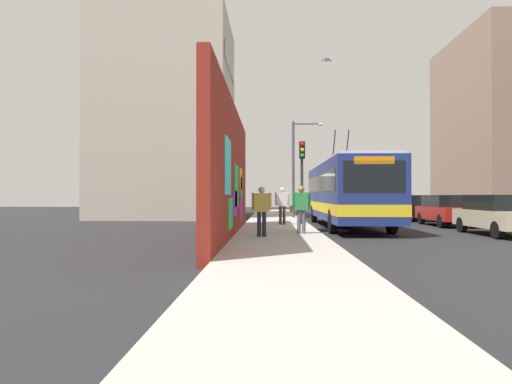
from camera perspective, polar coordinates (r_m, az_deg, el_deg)
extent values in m
plane|color=#232326|center=(20.46, 7.28, -4.81)|extent=(80.00, 80.00, 0.00)
cube|color=#ADA8A0|center=(20.36, 2.78, -4.62)|extent=(48.00, 3.20, 0.15)
cube|color=maroon|center=(16.08, -3.23, 2.59)|extent=(13.37, 0.30, 4.81)
cube|color=green|center=(14.08, -3.30, -2.79)|extent=(1.40, 0.02, 0.99)
cube|color=#33D8E5|center=(13.26, -3.62, 3.31)|extent=(1.75, 0.02, 1.69)
cube|color=green|center=(16.58, -2.52, 0.79)|extent=(1.68, 0.02, 1.55)
cube|color=#8C19D8|center=(18.94, -1.97, -2.06)|extent=(0.85, 0.02, 1.05)
cube|color=green|center=(19.21, -1.92, 0.73)|extent=(0.93, 0.02, 0.83)
cube|color=yellow|center=(19.12, -1.94, 1.69)|extent=(1.43, 0.02, 0.89)
cube|color=#8C19D8|center=(15.85, -2.72, -1.51)|extent=(1.88, 0.02, 0.94)
cube|color=#B2A899|center=(32.19, -11.38, 9.16)|extent=(8.50, 8.79, 13.86)
cube|color=black|center=(31.15, -3.43, 4.78)|extent=(7.22, 0.04, 1.10)
cube|color=black|center=(31.61, -3.43, 10.57)|extent=(7.22, 0.04, 1.10)
cube|color=black|center=(32.37, -3.43, 16.14)|extent=(7.22, 0.04, 1.10)
cube|color=gray|center=(41.10, 29.52, 7.45)|extent=(11.55, 7.94, 14.34)
cube|color=navy|center=(22.21, 11.51, 0.08)|extent=(11.91, 2.63, 2.62)
cube|color=silver|center=(22.26, 11.51, 3.61)|extent=(11.43, 2.42, 0.12)
cube|color=yellow|center=(22.21, 11.52, -1.88)|extent=(11.93, 2.65, 0.44)
cube|color=black|center=(16.40, 14.99, 1.89)|extent=(0.04, 2.23, 1.18)
cube|color=black|center=(22.21, 11.51, 1.10)|extent=(10.95, 2.66, 0.84)
cube|color=orange|center=(16.45, 14.98, 3.98)|extent=(0.06, 1.45, 0.28)
cylinder|color=black|center=(24.15, 11.61, 5.29)|extent=(1.43, 0.06, 2.00)
cylinder|color=black|center=(24.04, 9.96, 5.32)|extent=(1.43, 0.06, 2.00)
cylinder|color=black|center=(18.77, 17.08, -3.65)|extent=(1.00, 0.28, 1.00)
cylinder|color=black|center=(18.29, 9.83, -3.75)|extent=(1.00, 0.28, 1.00)
cylinder|color=black|center=(26.19, 12.69, -2.75)|extent=(1.00, 0.28, 1.00)
cylinder|color=black|center=(25.85, 7.48, -2.79)|extent=(1.00, 0.28, 1.00)
cube|color=#C6B793|center=(19.64, 28.93, -3.03)|extent=(4.41, 1.88, 0.66)
cube|color=black|center=(19.70, 28.81, -1.19)|extent=(2.65, 1.69, 0.60)
cylinder|color=black|center=(17.98, 28.66, -4.33)|extent=(0.64, 0.22, 0.64)
cylinder|color=black|center=(21.33, 29.16, -3.71)|extent=(0.64, 0.22, 0.64)
cylinder|color=black|center=(20.62, 25.00, -3.84)|extent=(0.64, 0.22, 0.64)
cube|color=#B21E19|center=(24.50, 23.25, -2.53)|extent=(4.27, 1.72, 0.66)
cube|color=black|center=(24.56, 23.17, -1.06)|extent=(2.56, 1.55, 0.60)
cylinder|color=black|center=(23.51, 26.23, -3.42)|extent=(0.64, 0.22, 0.64)
cylinder|color=black|center=(22.92, 22.77, -3.51)|extent=(0.64, 0.22, 0.64)
cylinder|color=black|center=(26.10, 23.67, -3.13)|extent=(0.64, 0.22, 0.64)
cylinder|color=black|center=(25.57, 20.51, -3.19)|extent=(0.64, 0.22, 0.64)
cube|color=black|center=(29.62, 19.40, -2.18)|extent=(4.90, 1.80, 0.66)
cube|color=black|center=(29.70, 19.34, -0.96)|extent=(2.94, 1.62, 0.60)
cylinder|color=black|center=(28.36, 21.94, -2.92)|extent=(0.64, 0.22, 0.64)
cylinder|color=black|center=(27.85, 18.83, -2.97)|extent=(0.64, 0.22, 0.64)
cylinder|color=black|center=(31.42, 19.91, -2.68)|extent=(0.64, 0.22, 0.64)
cylinder|color=black|center=(30.96, 17.08, -2.72)|extent=(0.64, 0.22, 0.64)
cube|color=white|center=(35.09, 16.59, -1.92)|extent=(4.16, 1.83, 0.66)
cube|color=black|center=(35.16, 16.56, -0.89)|extent=(2.50, 1.64, 0.60)
cylinder|color=black|center=(34.00, 18.51, -2.52)|extent=(0.64, 0.22, 0.64)
cylinder|color=black|center=(33.57, 15.85, -2.55)|extent=(0.64, 0.22, 0.64)
cylinder|color=black|center=(36.64, 17.28, -2.37)|extent=(0.64, 0.22, 0.64)
cylinder|color=black|center=(36.24, 14.80, -2.40)|extent=(0.64, 0.22, 0.64)
cylinder|color=#1E1E2D|center=(15.15, 1.06, -4.16)|extent=(0.14, 0.14, 0.85)
cylinder|color=#1E1E2D|center=(15.16, 0.40, -4.16)|extent=(0.14, 0.14, 0.85)
cube|color=gold|center=(15.12, 0.73, -1.36)|extent=(0.22, 0.49, 0.64)
cylinder|color=gold|center=(15.12, 1.85, -1.23)|extent=(0.09, 0.09, 0.60)
cylinder|color=gold|center=(15.13, -0.40, -1.23)|extent=(0.09, 0.09, 0.60)
sphere|color=tan|center=(15.12, 0.73, 0.28)|extent=(0.23, 0.23, 0.23)
cylinder|color=#595960|center=(16.39, 6.17, -3.85)|extent=(0.14, 0.14, 0.87)
cylinder|color=#595960|center=(16.38, 5.55, -3.85)|extent=(0.14, 0.14, 0.87)
cube|color=#338C4C|center=(16.36, 5.86, -1.20)|extent=(0.22, 0.50, 0.65)
cylinder|color=#338C4C|center=(16.38, 6.91, -1.08)|extent=(0.09, 0.09, 0.62)
cylinder|color=#338C4C|center=(16.34, 4.80, -1.09)|extent=(0.09, 0.09, 0.62)
sphere|color=#936B4C|center=(16.36, 5.86, 0.35)|extent=(0.23, 0.23, 0.23)
cube|color=#593319|center=(16.34, 4.56, -2.16)|extent=(0.14, 0.10, 0.24)
cylinder|color=#3F3326|center=(21.47, 3.65, -3.02)|extent=(0.14, 0.14, 0.89)
cylinder|color=#3F3326|center=(21.46, 3.17, -3.02)|extent=(0.14, 0.14, 0.89)
cube|color=silver|center=(21.44, 3.41, -0.94)|extent=(0.22, 0.52, 0.67)
cylinder|color=silver|center=(21.45, 4.23, -0.86)|extent=(0.09, 0.09, 0.63)
cylinder|color=silver|center=(21.44, 2.58, -0.86)|extent=(0.09, 0.09, 0.63)
sphere|color=beige|center=(21.44, 3.41, 0.27)|extent=(0.24, 0.24, 0.24)
cylinder|color=#2D382D|center=(22.19, 5.93, 1.22)|extent=(0.14, 0.14, 4.10)
cube|color=black|center=(22.07, 5.96, 5.40)|extent=(0.20, 0.28, 0.84)
sphere|color=red|center=(22.00, 5.98, 6.15)|extent=(0.18, 0.18, 0.18)
sphere|color=yellow|center=(21.96, 5.98, 5.43)|extent=(0.18, 0.18, 0.18)
sphere|color=green|center=(21.94, 5.99, 4.70)|extent=(0.18, 0.18, 0.18)
cylinder|color=#4C4C51|center=(28.55, 4.82, 2.92)|extent=(0.18, 0.18, 6.17)
cylinder|color=#4C4C51|center=(28.93, 6.56, 8.73)|extent=(0.10, 1.75, 0.10)
ellipsoid|color=silver|center=(29.01, 8.31, 8.61)|extent=(0.44, 0.28, 0.20)
ellipsoid|color=slate|center=(24.79, 9.07, 16.42)|extent=(0.32, 0.14, 0.12)
cube|color=slate|center=(24.81, 9.40, 16.47)|extent=(0.20, 0.24, 0.18)
cube|color=slate|center=(24.78, 8.73, 16.50)|extent=(0.20, 0.24, 0.18)
cylinder|color=black|center=(20.04, 9.12, -4.89)|extent=(1.98, 1.98, 0.00)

